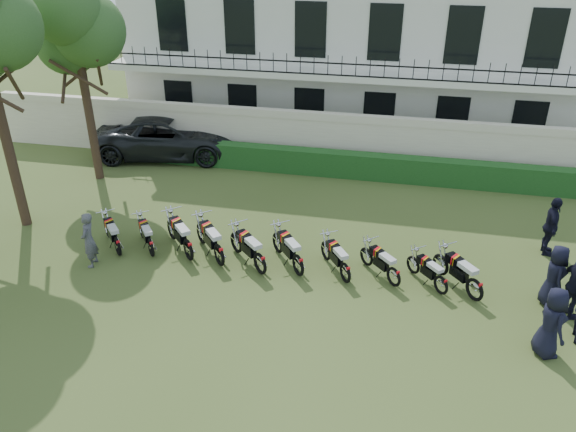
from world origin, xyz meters
name	(u,v)px	position (x,y,z in m)	size (l,w,h in m)	color
ground	(297,273)	(0.00, 0.00, 0.00)	(100.00, 100.00, 0.00)	#3A4B1E
perimeter_wall	(337,141)	(0.00, 8.00, 1.17)	(30.00, 0.35, 2.30)	beige
hedge	(358,166)	(1.00, 7.20, 0.50)	(18.00, 0.60, 1.00)	#174117
building	(356,47)	(0.00, 13.96, 3.71)	(20.40, 9.60, 7.40)	silver
tree_west_near	(74,23)	(-8.96, 5.00, 5.89)	(3.40, 3.20, 7.90)	#473323
motorcycle_0	(117,242)	(-5.50, -0.22, 0.47)	(1.31, 1.45, 1.02)	black
motorcycle_1	(150,243)	(-4.50, -0.04, 0.45)	(1.17, 1.48, 0.98)	black
motorcycle_2	(188,245)	(-3.31, -0.01, 0.53)	(1.50, 1.64, 1.15)	black
motorcycle_3	(219,250)	(-2.32, -0.10, 0.53)	(1.47, 1.68, 1.16)	black
motorcycle_4	(260,259)	(-1.04, -0.28, 0.52)	(1.55, 1.53, 1.13)	black
motorcycle_5	(298,260)	(0.04, -0.13, 0.51)	(1.33, 1.68, 1.11)	black
motorcycle_6	(345,268)	(1.40, -0.18, 0.47)	(1.11, 1.60, 1.02)	black
motorcycle_7	(394,273)	(2.73, -0.09, 0.45)	(1.28, 1.38, 0.98)	black
motorcycle_8	(442,281)	(4.01, -0.19, 0.43)	(1.17, 1.33, 0.92)	black
motorcycle_9	(475,285)	(4.87, -0.30, 0.51)	(1.32, 1.64, 1.10)	black
suv	(169,137)	(-7.16, 7.82, 0.86)	(2.86, 6.20, 1.72)	black
inspector	(89,240)	(-6.01, -0.85, 0.85)	(0.62, 0.41, 1.70)	#55565A
officer_0	(552,322)	(6.35, -2.10, 0.91)	(0.88, 0.58, 1.81)	black
officer_2	(576,286)	(7.23, -0.49, 0.94)	(1.10, 0.46, 1.87)	black
officer_3	(555,276)	(6.82, 0.01, 0.87)	(0.85, 0.55, 1.74)	black
officer_5	(551,226)	(7.21, 2.67, 0.94)	(1.10, 0.46, 1.88)	black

